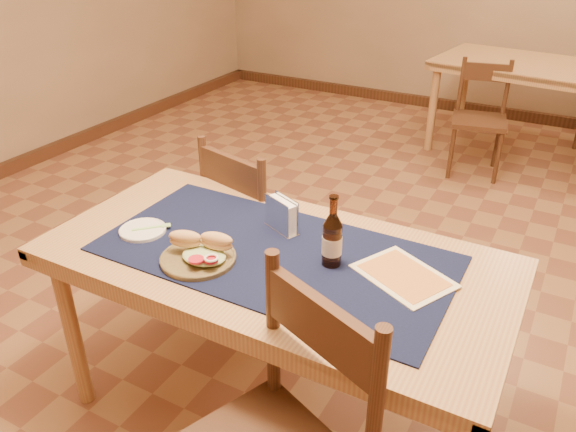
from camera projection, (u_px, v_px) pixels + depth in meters
The scene contains 13 objects.
room at pixel (373, 20), 2.22m from camera, with size 6.04×7.04×2.84m.
main_table at pixel (274, 274), 1.95m from camera, with size 1.60×0.80×0.75m.
placemat at pixel (274, 253), 1.91m from camera, with size 1.20×0.60×0.01m, color #0E1434.
baseboard at pixel (354, 296), 2.87m from camera, with size 6.00×7.00×0.10m.
back_table at pixel (552, 76), 4.31m from camera, with size 1.82×1.07×0.75m.
chair_main_far at pixel (259, 228), 2.61m from camera, with size 0.52×0.52×0.93m.
chair_back_near at pixel (480, 117), 4.19m from camera, with size 0.45×0.45×0.83m.
sandwich_plate at pixel (200, 254), 1.86m from camera, with size 0.25×0.25×0.10m.
side_plate at pixel (143, 230), 2.03m from camera, with size 0.17×0.17×0.01m.
fork at pixel (155, 227), 2.04m from camera, with size 0.11×0.11×0.00m.
beer_bottle at pixel (332, 240), 1.81m from camera, with size 0.07×0.07×0.25m.
napkin_holder at pixel (282, 215), 2.02m from camera, with size 0.15×0.11×0.13m.
menu_card at pixel (404, 276), 1.79m from camera, with size 0.36×0.32×0.01m.
Camera 1 is at (0.82, -2.20, 1.78)m, focal length 35.00 mm.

